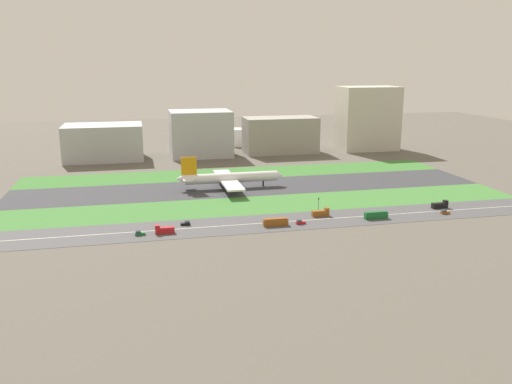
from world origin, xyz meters
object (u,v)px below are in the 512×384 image
Objects in this scene: car_3 at (186,223)px; terminal_building at (104,142)px; car_1 at (445,212)px; bus_0 at (376,215)px; truck_2 at (440,205)px; truck_0 at (164,230)px; bus_1 at (276,222)px; traffic_light at (319,203)px; fuel_tank_centre at (237,137)px; truck_1 at (321,213)px; fuel_tank_east at (270,136)px; car_0 at (140,233)px; office_tower at (280,135)px; airliner at (228,178)px; cargo_warehouse at (367,118)px; fuel_tank_west at (206,137)px; car_2 at (300,222)px; hangar_building at (201,133)px.

terminal_building is at bearing 103.84° from car_3.
bus_0 is at bearing 0.00° from car_1.
truck_2 is 141.85m from truck_0.
bus_1 is 1.38× the size of truck_0.
fuel_tank_centre reaches higher than traffic_light.
fuel_tank_east is (31.94, 227.00, 5.48)m from truck_1.
car_3 and car_1 have the same top height.
office_tower is (116.45, 192.00, 13.64)m from car_0.
truck_0 is at bearing 0.00° from car_1.
truck_2 is at bearing -109.44° from car_1.
truck_0 is (-141.50, -10.00, 0.00)m from truck_2.
bus_1 is at bearing 0.00° from bus_0.
airliner is 69.76m from traffic_light.
bus_0 is at bearing -112.98° from cargo_warehouse.
car_0 is 244.82m from fuel_tank_west.
truck_1 is 227.08m from fuel_tank_centre.
fuel_tank_east reaches higher than truck_2.
airliner is 97.59m from bus_0.
car_0 is 265.32m from fuel_tank_east.
fuel_tank_east is at bearing -103.67° from bus_1.
traffic_light is at bearing -168.53° from car_0.
cargo_warehouse is at bearing -23.38° from fuel_tank_centre.
car_0 is at bearing -154.63° from car_3.
car_3 is at bearing -13.91° from bus_1.
airliner is 80.77m from car_2.
fuel_tank_east is at bearing 33.37° from hangar_building.
terminal_building reaches higher than truck_2.
fuel_tank_east is at bearing -91.81° from bus_0.
car_1 is at bearing -180.00° from car_0.
terminal_building is (-44.85, 182.00, 12.53)m from car_3.
truck_1 is at bearing -98.01° from fuel_tank_east.
truck_0 is 195.42m from terminal_building.
cargo_warehouse is (216.81, 0.00, 13.07)m from terminal_building.
fuel_tank_west is at bearing 180.00° from fuel_tank_east.
fuel_tank_centre reaches higher than car_1.
hangar_building is at bearing 180.00° from office_tower.
car_2 and car_0 have the same top height.
truck_1 is at bearing -173.46° from car_0.
fuel_tank_west is (60.88, 237.00, 7.73)m from car_0.
car_0 is 0.52× the size of truck_1.
bus_0 is (50.14, 0.00, 0.00)m from bus_1.
car_3 is 0.08× the size of cargo_warehouse.
bus_0 is 0.45× the size of fuel_tank_east.
car_2 is at bearing -63.16° from terminal_building.
car_2 is 0.25× the size of fuel_tank_centre.
office_tower is at bearing 101.10° from truck_2.
car_1 is 198.73m from cargo_warehouse.
fuel_tank_centre reaches higher than truck_0.
truck_0 is 219.60m from office_tower.
fuel_tank_west reaches higher than bus_0.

